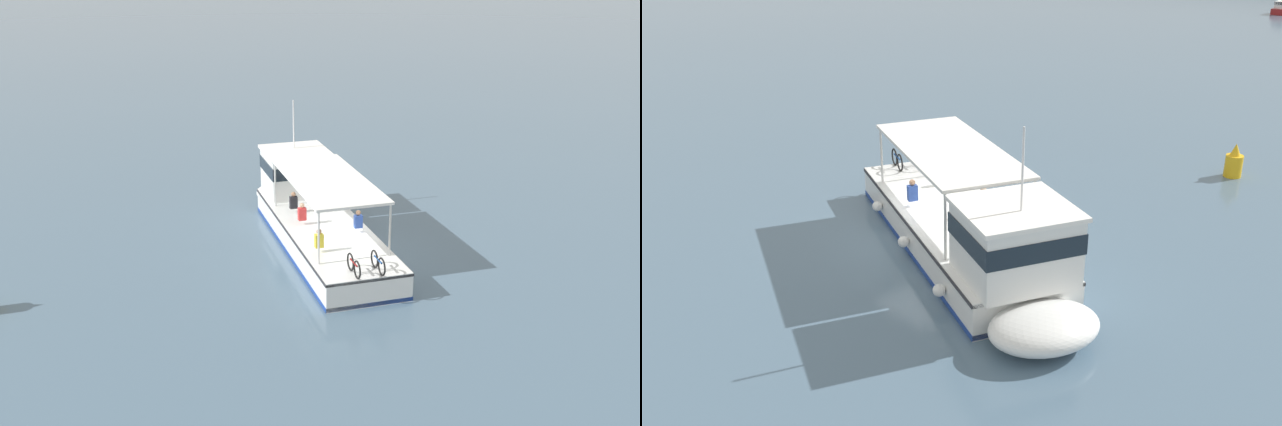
{
  "view_description": "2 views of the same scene",
  "coord_description": "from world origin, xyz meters",
  "views": [
    {
      "loc": [
        -21.01,
        18.08,
        12.03
      ],
      "look_at": [
        1.72,
        0.2,
        1.4
      ],
      "focal_mm": 41.74,
      "sensor_mm": 36.0,
      "label": 1
    },
    {
      "loc": [
        16.77,
        -13.7,
        10.28
      ],
      "look_at": [
        1.72,
        0.2,
        1.4
      ],
      "focal_mm": 40.29,
      "sensor_mm": 36.0,
      "label": 2
    }
  ],
  "objects": [
    {
      "name": "channel_buoy",
      "position": [
        4.06,
        13.07,
        0.57
      ],
      "size": [
        0.7,
        0.7,
        1.4
      ],
      "color": "gold",
      "rests_on": "ground"
    },
    {
      "name": "ferry_main",
      "position": [
        2.66,
        -0.17,
        1.02
      ],
      "size": [
        12.96,
        7.5,
        5.32
      ],
      "color": "white",
      "rests_on": "ground"
    },
    {
      "name": "ground_plane",
      "position": [
        0.0,
        0.0,
        0.0
      ],
      "size": [
        400.0,
        400.0,
        0.0
      ],
      "primitive_type": "plane",
      "color": "slate"
    }
  ]
}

